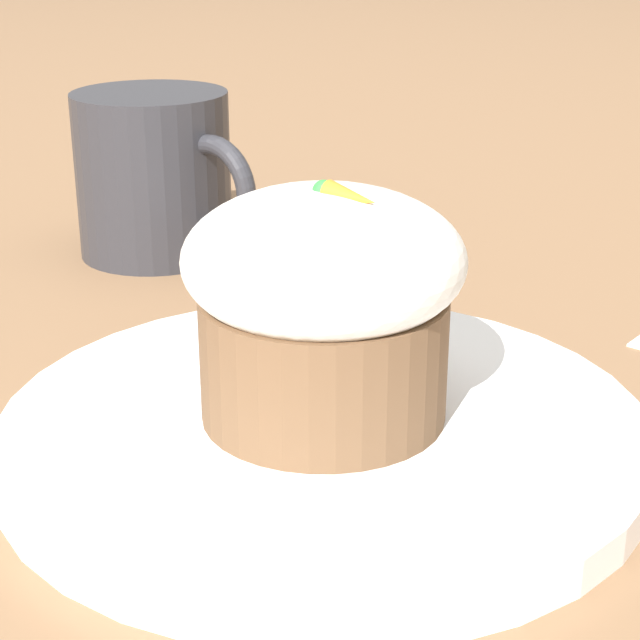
% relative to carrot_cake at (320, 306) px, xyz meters
% --- Properties ---
extents(ground_plane, '(4.00, 4.00, 0.00)m').
position_rel_carrot_cake_xyz_m(ground_plane, '(-0.00, 0.00, -0.06)').
color(ground_plane, '#846042').
extents(dessert_plate, '(0.24, 0.24, 0.01)m').
position_rel_carrot_cake_xyz_m(dessert_plate, '(-0.00, 0.00, -0.05)').
color(dessert_plate, white).
rests_on(dessert_plate, ground_plane).
extents(carrot_cake, '(0.10, 0.10, 0.09)m').
position_rel_carrot_cake_xyz_m(carrot_cake, '(0.00, 0.00, 0.00)').
color(carrot_cake, brown).
rests_on(carrot_cake, dessert_plate).
extents(spoon, '(0.09, 0.11, 0.01)m').
position_rel_carrot_cake_xyz_m(spoon, '(-0.02, 0.03, -0.04)').
color(spoon, '#B7B7BC').
rests_on(spoon, dessert_plate).
extents(coffee_cup, '(0.12, 0.09, 0.09)m').
position_rel_carrot_cake_xyz_m(coffee_cup, '(-0.23, 0.12, -0.01)').
color(coffee_cup, '#2D2D33').
rests_on(coffee_cup, ground_plane).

